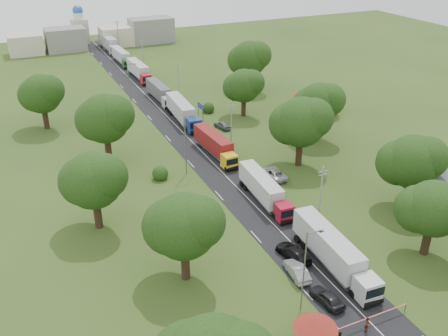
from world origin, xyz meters
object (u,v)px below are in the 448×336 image
guard_booth (315,329)px  car_lane_front (327,298)px  pedestrian_near (367,325)px  car_lane_mid (297,271)px  info_sign (201,109)px  truck_0 (332,251)px  boom_barrier (362,321)px

guard_booth → car_lane_front: size_ratio=0.99×
pedestrian_near → car_lane_mid: bearing=67.1°
info_sign → pedestrian_near: (-6.40, -60.65, -2.13)m
info_sign → pedestrian_near: info_sign is taller
truck_0 → pedestrian_near: size_ratio=8.85×
boom_barrier → info_sign: bearing=83.8°
boom_barrier → guard_booth: 5.98m
truck_0 → car_lane_mid: truck_0 is taller
info_sign → truck_0: 50.41m
truck_0 → car_lane_mid: (-4.76, 0.13, -1.48)m
car_lane_front → car_lane_mid: bearing=-92.1°
guard_booth → info_sign: info_sign is taller
guard_booth → pedestrian_near: (5.99, -0.65, -1.29)m
car_lane_mid → car_lane_front: bearing=103.0°
guard_booth → info_sign: bearing=78.3°
info_sign → truck_0: bearing=-93.9°
boom_barrier → guard_booth: (-5.84, -0.00, 1.27)m
boom_barrier → car_lane_mid: bearing=99.5°
guard_booth → car_lane_front: guard_booth is taller
boom_barrier → truck_0: (3.11, 9.71, 1.37)m
truck_0 → car_lane_mid: size_ratio=3.27×
guard_booth → truck_0: truck_0 is taller
truck_0 → boom_barrier: bearing=-107.8°
guard_booth → car_lane_front: (4.74, 4.54, -1.40)m
car_lane_mid → info_sign: bearing=-92.1°
boom_barrier → car_lane_front: (-1.10, 4.54, -0.13)m
guard_booth → car_lane_mid: bearing=66.9°
truck_0 → car_lane_front: size_ratio=3.46×
guard_booth → car_lane_mid: 10.79m
pedestrian_near → truck_0: bearing=41.4°
guard_booth → pedestrian_near: 6.17m
car_lane_mid → pedestrian_near: size_ratio=2.71×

